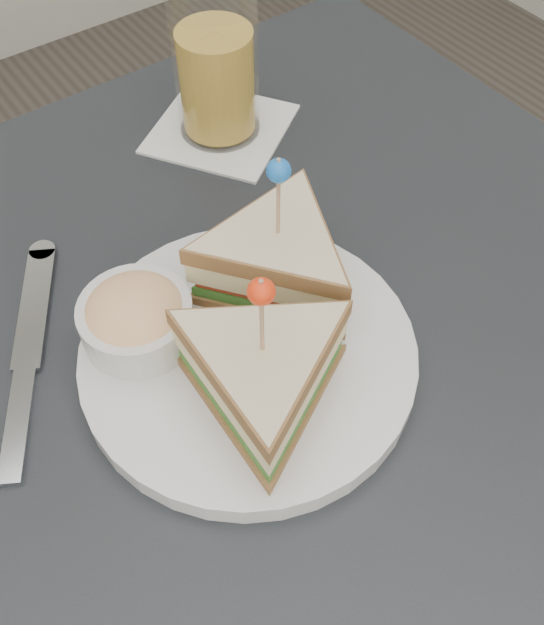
# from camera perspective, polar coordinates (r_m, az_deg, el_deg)

# --- Properties ---
(ground_plane) EXTENTS (3.50, 3.50, 0.00)m
(ground_plane) POSITION_cam_1_polar(r_m,az_deg,el_deg) (1.23, -0.12, -23.69)
(ground_plane) COLOR #3F3833
(table) EXTENTS (0.80, 0.80, 0.75)m
(table) POSITION_cam_1_polar(r_m,az_deg,el_deg) (0.60, -0.22, -8.40)
(table) COLOR black
(table) RESTS_ON ground
(plate_meal) EXTENTS (0.29, 0.27, 0.15)m
(plate_meal) POSITION_cam_1_polar(r_m,az_deg,el_deg) (0.51, -1.62, -0.94)
(plate_meal) COLOR silver
(plate_meal) RESTS_ON table
(cutlery_knife) EXTENTS (0.13, 0.20, 0.01)m
(cutlery_knife) POSITION_cam_1_polar(r_m,az_deg,el_deg) (0.56, -19.43, -3.64)
(cutlery_knife) COLOR silver
(cutlery_knife) RESTS_ON table
(drink_set) EXTENTS (0.17, 0.17, 0.16)m
(drink_set) POSITION_cam_1_polar(r_m,az_deg,el_deg) (0.69, -4.61, 19.39)
(drink_set) COLOR silver
(drink_set) RESTS_ON table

